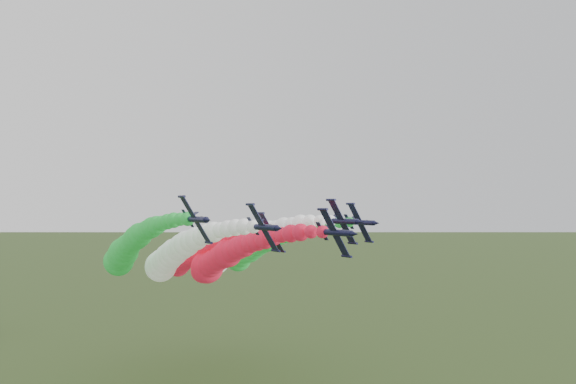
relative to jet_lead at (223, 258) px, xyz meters
The scene contains 6 objects.
jet_lead is the anchor object (origin of this frame).
jet_inner_left 13.10m from the jet_lead, 137.63° to the left, with size 13.57×79.77×22.66m.
jet_inner_right 9.52m from the jet_lead, 43.28° to the left, with size 13.21×79.40×22.30m.
jet_outer_left 25.72m from the jet_lead, 139.84° to the left, with size 13.39×79.59×22.48m.
jet_outer_right 25.51m from the jet_lead, 38.96° to the left, with size 13.40×79.60×22.50m.
jet_trail 24.22m from the jet_lead, 84.68° to the left, with size 12.87×79.07×21.96m.
Camera 1 is at (-55.37, -86.54, 48.15)m, focal length 35.00 mm.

